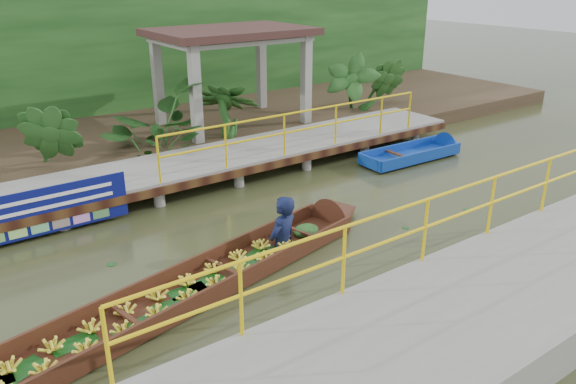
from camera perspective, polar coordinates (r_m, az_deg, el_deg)
ground at (r=10.68m, az=-2.08°, el=-4.78°), size 80.00×80.00×0.00m
land_strip at (r=16.97m, az=-16.38°, el=5.35°), size 30.00×8.00×0.45m
far_dock at (r=13.28m, az=-10.30°, el=2.56°), size 16.00×2.06×1.66m
near_dock at (r=8.57m, az=19.99°, el=-11.16°), size 18.00×2.40×1.73m
pavilion at (r=16.61m, az=-5.83°, el=14.93°), size 4.40×3.00×3.00m
foliage_backdrop at (r=18.93m, az=-19.65°, el=12.15°), size 30.00×0.80×4.00m
vendor_boat at (r=9.04m, az=-8.59°, el=-8.09°), size 9.17×2.78×2.32m
moored_blue_boat at (r=15.88m, az=14.36°, el=4.16°), size 3.41×1.01×0.81m
blue_banner at (r=11.45m, az=-23.00°, el=-1.65°), size 2.93×0.04×0.92m
tropical_plants at (r=15.50m, az=-7.34°, el=8.05°), size 14.10×1.10×1.37m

